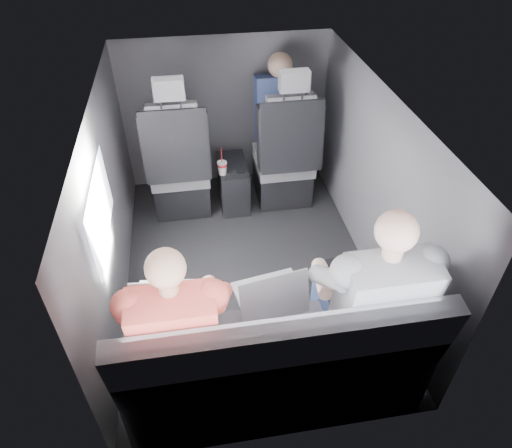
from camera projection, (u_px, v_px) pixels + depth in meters
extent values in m
plane|color=black|center=(248.00, 269.00, 3.48)|extent=(2.60, 2.60, 0.00)
plane|color=#B2B2AD|center=(245.00, 102.00, 2.63)|extent=(2.60, 2.60, 0.00)
cube|color=#56565B|center=(109.00, 210.00, 2.95)|extent=(0.02, 2.60, 1.35)
cube|color=#56565B|center=(375.00, 185.00, 3.17)|extent=(0.02, 2.60, 1.35)
cube|color=#56565B|center=(226.00, 113.00, 4.05)|extent=(1.80, 0.02, 1.35)
cube|color=#56565B|center=(289.00, 363.00, 2.06)|extent=(1.80, 0.02, 1.35)
cube|color=white|center=(100.00, 210.00, 2.58)|extent=(0.02, 0.75, 0.42)
cube|color=black|center=(291.00, 129.00, 3.55)|extent=(0.35, 0.11, 0.59)
cube|color=black|center=(182.00, 190.00, 4.04)|extent=(0.46, 0.48, 0.30)
cube|color=#58585D|center=(180.00, 169.00, 3.88)|extent=(0.48, 0.46, 0.14)
cube|color=#58585D|center=(175.00, 142.00, 3.49)|extent=(0.38, 0.18, 0.61)
cube|color=black|center=(147.00, 148.00, 3.48)|extent=(0.08, 0.21, 0.53)
cube|color=black|center=(204.00, 143.00, 3.54)|extent=(0.08, 0.21, 0.53)
cube|color=black|center=(176.00, 147.00, 3.45)|extent=(0.50, 0.11, 0.58)
cube|color=#58585D|center=(169.00, 89.00, 3.18)|extent=(0.22, 0.10, 0.15)
cube|color=black|center=(282.00, 181.00, 4.15)|extent=(0.46, 0.48, 0.30)
cube|color=#58585D|center=(283.00, 160.00, 3.99)|extent=(0.48, 0.46, 0.14)
cube|color=#58585D|center=(290.00, 133.00, 3.60)|extent=(0.38, 0.18, 0.61)
cube|color=black|center=(263.00, 139.00, 3.59)|extent=(0.08, 0.21, 0.53)
cube|color=black|center=(317.00, 134.00, 3.65)|extent=(0.08, 0.21, 0.53)
cube|color=black|center=(292.00, 138.00, 3.56)|extent=(0.50, 0.11, 0.58)
cube|color=#58585D|center=(294.00, 81.00, 3.29)|extent=(0.22, 0.10, 0.15)
cube|color=black|center=(233.00, 183.00, 4.03)|extent=(0.24, 0.48, 0.40)
cylinder|color=black|center=(228.00, 171.00, 3.80)|extent=(0.09, 0.09, 0.01)
cylinder|color=black|center=(241.00, 170.00, 3.82)|extent=(0.09, 0.09, 0.01)
cube|color=#58585D|center=(274.00, 367.00, 2.56)|extent=(1.60, 0.50, 0.45)
cube|color=#58585D|center=(287.00, 353.00, 2.10)|extent=(1.60, 0.17, 0.47)
cylinder|color=red|center=(222.00, 165.00, 3.72)|extent=(0.08, 0.08, 0.02)
cylinder|color=white|center=(222.00, 163.00, 3.71)|extent=(0.08, 0.08, 0.01)
cylinder|color=red|center=(222.00, 155.00, 3.67)|extent=(0.01, 0.01, 0.13)
cube|color=white|center=(169.00, 298.00, 2.48)|extent=(0.38, 0.30, 0.02)
cube|color=silver|center=(169.00, 299.00, 2.46)|extent=(0.31, 0.18, 0.00)
cube|color=white|center=(169.00, 286.00, 2.53)|extent=(0.11, 0.07, 0.00)
cube|color=white|center=(166.00, 304.00, 2.27)|extent=(0.36, 0.12, 0.25)
cube|color=white|center=(166.00, 304.00, 2.28)|extent=(0.32, 0.10, 0.21)
cube|color=#B0B1B5|center=(269.00, 292.00, 2.51)|extent=(0.41, 0.31, 0.02)
cube|color=silver|center=(269.00, 293.00, 2.49)|extent=(0.32, 0.19, 0.00)
cube|color=#B0B1B5|center=(266.00, 281.00, 2.56)|extent=(0.12, 0.07, 0.00)
cube|color=#B0B1B5|center=(275.00, 298.00, 2.31)|extent=(0.37, 0.14, 0.24)
cube|color=white|center=(275.00, 297.00, 2.31)|extent=(0.33, 0.11, 0.21)
cube|color=black|center=(357.00, 270.00, 2.64)|extent=(0.39, 0.29, 0.02)
cube|color=black|center=(358.00, 271.00, 2.62)|extent=(0.31, 0.17, 0.00)
cube|color=black|center=(353.00, 260.00, 2.69)|extent=(0.11, 0.07, 0.00)
cube|color=black|center=(370.00, 274.00, 2.44)|extent=(0.37, 0.11, 0.24)
cube|color=white|center=(370.00, 273.00, 2.45)|extent=(0.32, 0.09, 0.21)
cube|color=#323338|center=(159.00, 332.00, 2.40)|extent=(0.15, 0.43, 0.13)
cube|color=#323338|center=(200.00, 326.00, 2.42)|extent=(0.15, 0.43, 0.13)
cube|color=#323338|center=(166.00, 332.00, 2.75)|extent=(0.13, 0.13, 0.45)
cube|color=#323338|center=(201.00, 327.00, 2.78)|extent=(0.13, 0.13, 0.45)
cube|color=#DB6148|center=(176.00, 331.00, 2.11)|extent=(0.39, 0.26, 0.53)
sphere|color=#DAA888|center=(165.00, 268.00, 1.89)|extent=(0.18, 0.18, 0.18)
cylinder|color=#DAA888|center=(138.00, 303.00, 2.35)|extent=(0.11, 0.27, 0.12)
cylinder|color=#DAA888|center=(213.00, 294.00, 2.40)|extent=(0.11, 0.27, 0.12)
cube|color=navy|center=(340.00, 308.00, 2.52)|extent=(0.16, 0.47, 0.14)
cube|color=navy|center=(381.00, 302.00, 2.55)|extent=(0.16, 0.47, 0.14)
cube|color=navy|center=(323.00, 309.00, 2.89)|extent=(0.14, 0.14, 0.45)
cube|color=navy|center=(359.00, 304.00, 2.92)|extent=(0.14, 0.14, 0.45)
cube|color=gray|center=(382.00, 301.00, 2.21)|extent=(0.43, 0.29, 0.58)
sphere|color=beige|center=(397.00, 231.00, 1.97)|extent=(0.19, 0.19, 0.19)
cylinder|color=beige|center=(322.00, 278.00, 2.46)|extent=(0.12, 0.30, 0.13)
cylinder|color=beige|center=(397.00, 269.00, 2.51)|extent=(0.12, 0.30, 0.13)
cube|color=navy|center=(279.00, 109.00, 3.87)|extent=(0.40, 0.26, 0.58)
sphere|color=#DAA888|center=(280.00, 65.00, 3.66)|extent=(0.20, 0.20, 0.20)
cube|color=navy|center=(277.00, 136.00, 4.10)|extent=(0.34, 0.40, 0.12)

